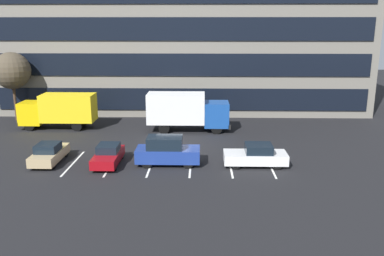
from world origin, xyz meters
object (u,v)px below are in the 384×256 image
at_px(box_truck_yellow_all, 59,109).
at_px(suv_navy, 167,151).
at_px(sedan_maroon, 108,155).
at_px(box_truck_blue, 187,110).
at_px(sedan_tan, 49,153).
at_px(bare_tree, 12,71).
at_px(sedan_white, 256,156).

relative_size(box_truck_yellow_all, suv_navy, 1.59).
distance_m(box_truck_yellow_all, sedan_maroon, 12.27).
distance_m(box_truck_blue, sedan_tan, 13.29).
bearing_deg(box_truck_blue, box_truck_yellow_all, 177.04).
xyz_separation_m(box_truck_blue, suv_navy, (-1.02, -9.40, -1.01)).
bearing_deg(sedan_tan, box_truck_yellow_all, 104.63).
height_order(sedan_maroon, suv_navy, suv_navy).
distance_m(sedan_maroon, suv_navy, 4.18).
height_order(box_truck_yellow_all, bare_tree, bare_tree).
bearing_deg(sedan_white, box_truck_yellow_all, 149.53).
bearing_deg(box_truck_yellow_all, sedan_white, -30.47).
xyz_separation_m(box_truck_yellow_all, sedan_maroon, (6.87, -10.10, -1.19)).
distance_m(sedan_maroon, sedan_white, 10.39).
relative_size(box_truck_yellow_all, bare_tree, 1.02).
height_order(box_truck_yellow_all, suv_navy, box_truck_yellow_all).
bearing_deg(sedan_white, box_truck_blue, 118.65).
relative_size(box_truck_blue, sedan_tan, 1.88).
relative_size(sedan_maroon, sedan_white, 0.90).
xyz_separation_m(box_truck_yellow_all, sedan_tan, (2.57, -9.83, -1.17)).
bearing_deg(suv_navy, box_truck_blue, 83.81).
relative_size(sedan_tan, bare_tree, 0.58).
distance_m(sedan_maroon, bare_tree, 18.95).
xyz_separation_m(box_truck_blue, sedan_white, (5.21, -9.53, -1.24)).
xyz_separation_m(suv_navy, bare_tree, (-16.74, 13.38, 4.11)).
bearing_deg(sedan_maroon, bare_tree, 133.06).
xyz_separation_m(sedan_maroon, sedan_tan, (-4.30, 0.26, 0.01)).
relative_size(sedan_white, suv_navy, 0.98).
bearing_deg(sedan_white, suv_navy, 178.75).
xyz_separation_m(sedan_maroon, bare_tree, (-12.58, 13.46, 4.42)).
distance_m(sedan_white, sedan_tan, 14.70).
bearing_deg(box_truck_blue, sedan_white, -61.35).
relative_size(sedan_white, sedan_tan, 1.09).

